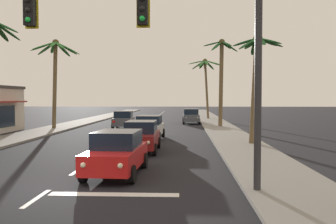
# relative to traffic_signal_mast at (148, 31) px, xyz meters

# --- Properties ---
(ground_plane) EXTENTS (220.00, 220.00, 0.00)m
(ground_plane) POSITION_rel_traffic_signal_mast_xyz_m (-3.23, 0.36, -5.03)
(ground_plane) COLOR black
(sidewalk_right) EXTENTS (3.20, 110.00, 0.14)m
(sidewalk_right) POSITION_rel_traffic_signal_mast_xyz_m (4.57, 20.36, -4.96)
(sidewalk_right) COLOR gray
(sidewalk_right) RESTS_ON ground
(sidewalk_left) EXTENTS (3.20, 110.00, 0.14)m
(sidewalk_left) POSITION_rel_traffic_signal_mast_xyz_m (-11.03, 20.36, -4.96)
(sidewalk_left) COLOR gray
(sidewalk_left) RESTS_ON ground
(lane_markings) EXTENTS (4.28, 86.19, 0.01)m
(lane_markings) POSITION_rel_traffic_signal_mast_xyz_m (-2.77, 19.33, -5.03)
(lane_markings) COLOR silver
(lane_markings) RESTS_ON ground
(traffic_signal_mast) EXTENTS (10.84, 0.41, 7.06)m
(traffic_signal_mast) POSITION_rel_traffic_signal_mast_xyz_m (0.00, 0.00, 0.00)
(traffic_signal_mast) COLOR #2D2D33
(traffic_signal_mast) RESTS_ON ground
(sedan_lead_at_stop_bar) EXTENTS (2.10, 4.51, 1.68)m
(sedan_lead_at_stop_bar) POSITION_rel_traffic_signal_mast_xyz_m (-1.48, 2.70, -4.18)
(sedan_lead_at_stop_bar) COLOR red
(sedan_lead_at_stop_bar) RESTS_ON ground
(sedan_third_in_queue) EXTENTS (1.95, 4.45, 1.68)m
(sedan_third_in_queue) POSITION_rel_traffic_signal_mast_xyz_m (-1.27, 8.81, -4.18)
(sedan_third_in_queue) COLOR maroon
(sedan_third_in_queue) RESTS_ON ground
(sedan_fifth_in_queue) EXTENTS (2.09, 4.51, 1.68)m
(sedan_fifth_in_queue) POSITION_rel_traffic_signal_mast_xyz_m (-1.41, 14.92, -4.18)
(sedan_fifth_in_queue) COLOR silver
(sedan_fifth_in_queue) RESTS_ON ground
(sedan_oncoming_far) EXTENTS (2.11, 4.51, 1.68)m
(sedan_oncoming_far) POSITION_rel_traffic_signal_mast_xyz_m (-4.77, 23.98, -4.18)
(sedan_oncoming_far) COLOR #4C515B
(sedan_oncoming_far) RESTS_ON ground
(sedan_parked_nearest_kerb) EXTENTS (1.99, 4.47, 1.68)m
(sedan_parked_nearest_kerb) POSITION_rel_traffic_signal_mast_xyz_m (1.87, 30.75, -4.18)
(sedan_parked_nearest_kerb) COLOR #4C515B
(sedan_parked_nearest_kerb) RESTS_ON ground
(palm_left_third) EXTENTS (4.57, 4.54, 8.36)m
(palm_left_third) POSITION_rel_traffic_signal_mast_xyz_m (-10.85, 22.30, 1.16)
(palm_left_third) COLOR brown
(palm_left_third) RESTS_ON ground
(palm_right_second) EXTENTS (3.11, 3.08, 6.89)m
(palm_right_second) POSITION_rel_traffic_signal_mast_xyz_m (5.57, 11.68, -0.31)
(palm_right_second) COLOR brown
(palm_right_second) RESTS_ON ground
(palm_right_third) EXTENTS (3.49, 3.42, 8.76)m
(palm_right_third) POSITION_rel_traffic_signal_mast_xyz_m (4.75, 25.36, 0.76)
(palm_right_third) COLOR brown
(palm_right_third) RESTS_ON ground
(palm_right_farthest) EXTENTS (4.57, 4.34, 8.27)m
(palm_right_farthest) POSITION_rel_traffic_signal_mast_xyz_m (3.99, 39.04, 1.38)
(palm_right_farthest) COLOR brown
(palm_right_farthest) RESTS_ON ground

